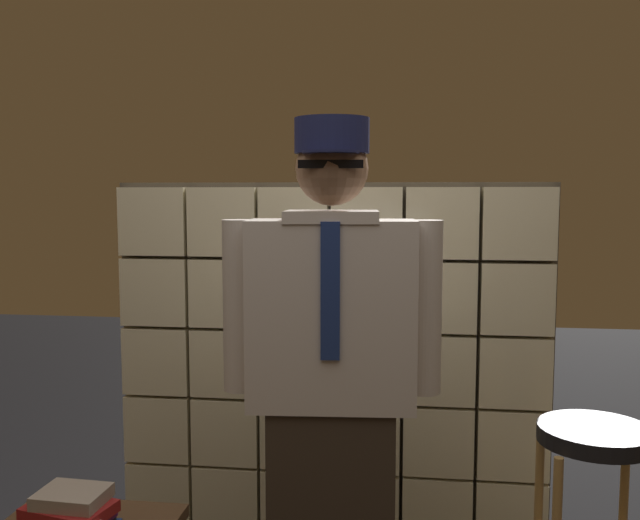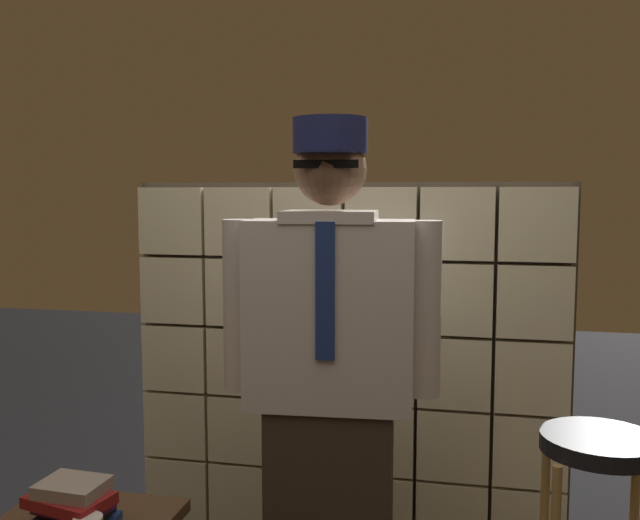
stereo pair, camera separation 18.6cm
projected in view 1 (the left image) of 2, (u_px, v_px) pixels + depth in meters
The scene contains 4 objects.
glass_block_wall at pixel (330, 365), 2.90m from camera, with size 1.84×0.10×1.54m.
standing_person at pixel (331, 383), 2.13m from camera, with size 0.68×0.30×1.70m.
bar_stool at pixel (593, 490), 2.08m from camera, with size 0.34×0.34×0.78m.
book_stack at pixel (72, 518), 1.94m from camera, with size 0.26×0.21×0.15m.
Camera 1 is at (0.32, -1.66, 1.48)m, focal length 38.52 mm.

